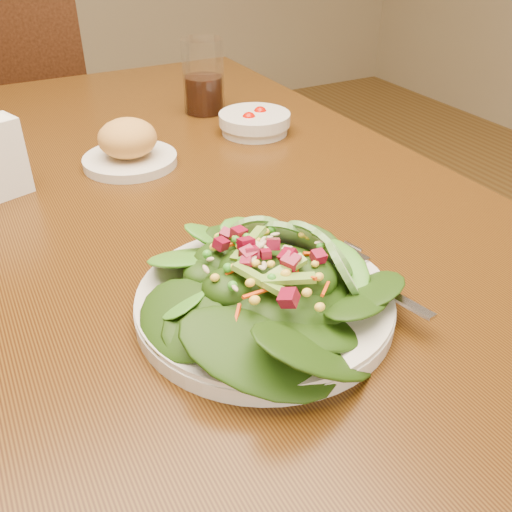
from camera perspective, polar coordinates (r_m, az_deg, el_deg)
name	(u,v)px	position (r m, az deg, el deg)	size (l,w,h in m)	color
ground_plane	(190,475)	(1.43, -6.62, -20.91)	(5.00, 5.00, 0.00)	brown
dining_table	(166,236)	(0.99, -8.96, 2.01)	(0.90, 1.40, 0.75)	#4D2F0D
chair_far	(28,135)	(1.96, -21.86, 11.15)	(0.52, 0.53, 0.95)	#401E0E
salad_plate	(273,286)	(0.63, 1.67, -3.01)	(0.29, 0.29, 0.08)	silver
bread_plate	(129,147)	(1.01, -12.63, 10.62)	(0.16, 0.16, 0.08)	silver
tomato_bowl	(255,122)	(1.13, -0.14, 13.21)	(0.14, 0.14, 0.05)	silver
drinking_glass	(204,82)	(1.24, -5.27, 16.98)	(0.09, 0.09, 0.15)	silver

